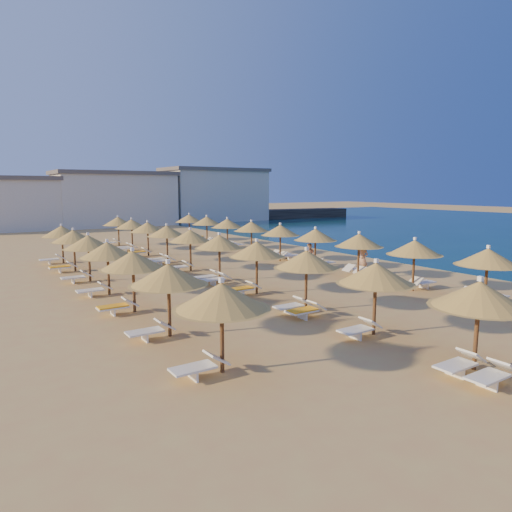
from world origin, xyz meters
TOP-DOWN VIEW (x-y plane):
  - ground at (0.00, 0.00)m, footprint 220.00×220.00m
  - jetty at (27.48, 45.07)m, footprint 30.26×7.67m
  - hotel_blocks at (4.31, 45.75)m, footprint 46.27×9.14m
  - parasol_row_east at (3.63, 4.63)m, footprint 2.73×40.12m
  - parasol_row_west at (-3.26, 4.63)m, footprint 2.73×40.12m
  - parasol_row_inland at (-9.32, 4.63)m, footprint 2.73×25.16m
  - loungers at (-1.53, 4.57)m, footprint 15.96×38.91m
  - beachgoer_b at (3.88, 5.47)m, footprint 0.63×0.78m
  - beachgoer_a at (4.63, 1.52)m, footprint 0.58×0.77m

SIDE VIEW (x-z plane):
  - ground at x=0.00m, z-range 0.00..0.00m
  - loungers at x=-1.53m, z-range 0.02..0.67m
  - jetty at x=27.48m, z-range 0.00..1.50m
  - beachgoer_b at x=3.88m, z-range 0.00..1.52m
  - beachgoer_a at x=4.63m, z-range 0.00..1.91m
  - parasol_row_east at x=3.63m, z-range 0.79..3.48m
  - parasol_row_west at x=-3.26m, z-range 0.79..3.48m
  - parasol_row_inland at x=-9.32m, z-range 0.79..3.48m
  - hotel_blocks at x=4.31m, z-range -0.35..7.75m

